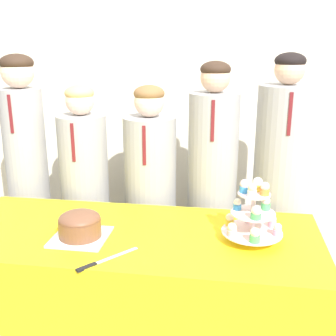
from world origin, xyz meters
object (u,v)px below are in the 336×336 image
student_2 (151,207)px  student_3 (211,200)px  round_cake (80,225)px  cupcake_stand (253,213)px  student_4 (279,201)px  student_1 (86,204)px  student_0 (29,183)px  cake_knife (98,263)px

student_2 → student_3: 0.37m
round_cake → cupcake_stand: size_ratio=0.85×
cupcake_stand → student_4: 0.63m
student_1 → student_2: size_ratio=1.00×
student_0 → student_2: size_ratio=1.12×
round_cake → cupcake_stand: 0.78m
round_cake → student_0: student_0 is taller
cupcake_stand → student_2: bearing=134.6°
cake_knife → student_3: (0.41, 0.88, -0.04)m
round_cake → student_1: student_1 is taller
cake_knife → student_0: bearing=80.2°
student_1 → cupcake_stand: bearing=-30.6°
round_cake → student_1: 0.73m
student_1 → student_3: student_3 is taller
cupcake_stand → student_4: size_ratio=0.18×
cake_knife → student_4: (0.80, 0.88, -0.02)m
student_1 → student_4: size_ratio=0.88×
student_1 → student_3: size_ratio=0.91×
student_2 → cake_knife: bearing=-93.0°
cake_knife → student_2: bearing=37.4°
round_cake → student_0: (-0.58, 0.67, -0.06)m
cupcake_stand → student_3: (-0.21, 0.58, -0.17)m
student_2 → student_4: student_4 is taller
student_2 → round_cake: bearing=-106.1°
student_0 → student_2: bearing=0.0°
round_cake → student_0: 0.89m
student_1 → student_4: bearing=0.0°
round_cake → cupcake_stand: (0.77, 0.09, 0.07)m
round_cake → cupcake_stand: bearing=6.5°
student_4 → student_0: bearing=-180.0°
student_1 → student_3: 0.78m
cupcake_stand → student_0: size_ratio=0.19×
round_cake → cake_knife: 0.26m
round_cake → student_1: size_ratio=0.18×
student_1 → student_2: 0.41m
round_cake → student_0: size_ratio=0.16×
student_1 → student_2: student_2 is taller
student_2 → student_4: size_ratio=0.88×
student_2 → student_4: (0.76, 0.00, 0.09)m
round_cake → student_4: (0.95, 0.67, -0.09)m
cake_knife → cupcake_stand: bearing=-24.1°
student_0 → student_3: bearing=0.0°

